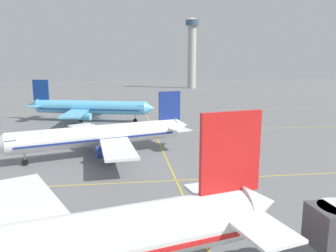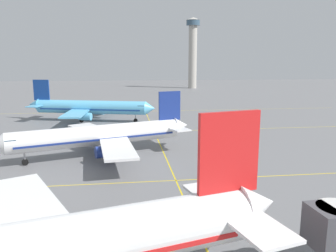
{
  "view_description": "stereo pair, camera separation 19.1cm",
  "coord_description": "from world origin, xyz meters",
  "views": [
    {
      "loc": [
        -6.79,
        -10.93,
        15.67
      ],
      "look_at": [
        0.96,
        46.74,
        4.58
      ],
      "focal_mm": 35.3,
      "sensor_mm": 36.0,
      "label": 1
    },
    {
      "loc": [
        -6.6,
        -10.95,
        15.67
      ],
      "look_at": [
        0.96,
        46.74,
        4.58
      ],
      "focal_mm": 35.3,
      "sensor_mm": 36.0,
      "label": 2
    }
  ],
  "objects": [
    {
      "name": "airliner_second_row",
      "position": [
        -10.77,
        44.86,
        3.62
      ],
      "size": [
        33.26,
        28.44,
        10.61
      ],
      "color": "white",
      "rests_on": "ground"
    },
    {
      "name": "airliner_third_row",
      "position": [
        -16.28,
        80.53,
        3.83
      ],
      "size": [
        35.51,
        30.29,
        11.22
      ],
      "color": "#5BB7E5",
      "rests_on": "ground"
    },
    {
      "name": "taxiway_markings",
      "position": [
        0.0,
        47.82,
        0.0
      ],
      "size": [
        133.97,
        146.14,
        0.01
      ],
      "color": "yellow",
      "rests_on": "ground"
    },
    {
      "name": "control_tower",
      "position": [
        36.35,
        197.29,
        24.97
      ],
      "size": [
        8.82,
        8.82,
        43.6
      ],
      "color": "#ADA89E",
      "rests_on": "ground"
    }
  ]
}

